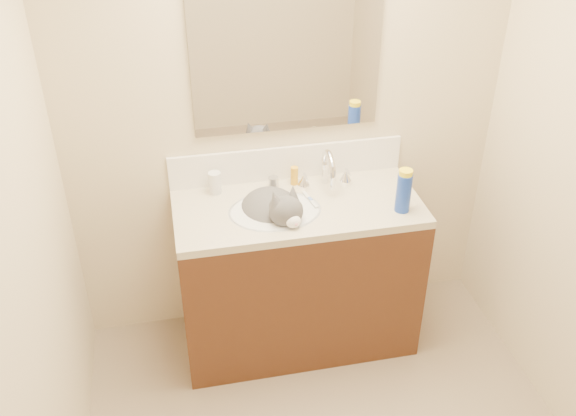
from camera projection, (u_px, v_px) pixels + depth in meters
name	position (u px, v px, depth m)	size (l,w,h in m)	color
room_shell	(369.00, 199.00, 1.95)	(2.24, 2.54, 2.52)	beige
vanity_cabinet	(297.00, 277.00, 3.34)	(1.20, 0.55, 0.82)	#452413
counter_slab	(298.00, 208.00, 3.11)	(1.20, 0.55, 0.04)	beige
basin	(275.00, 223.00, 3.09)	(0.45, 0.36, 0.14)	white
faucet	(327.00, 172.00, 3.19)	(0.28, 0.20, 0.21)	silver
cat	(274.00, 213.00, 3.08)	(0.42, 0.46, 0.33)	#49474A
backsplash	(287.00, 163.00, 3.26)	(1.20, 0.02, 0.18)	white
mirror	(287.00, 50.00, 2.95)	(0.90, 0.02, 0.80)	white
pill_bottle	(215.00, 183.00, 3.16)	(0.06, 0.06, 0.11)	silver
pill_label	(215.00, 185.00, 3.17)	(0.06, 0.06, 0.04)	orange
silver_jar	(273.00, 182.00, 3.22)	(0.05, 0.05, 0.06)	#B7B7BC
amber_bottle	(294.00, 176.00, 3.24)	(0.04, 0.04, 0.10)	gold
toothbrush	(310.00, 200.00, 3.12)	(0.02, 0.15, 0.01)	silver
toothbrush_head	(310.00, 199.00, 3.12)	(0.02, 0.03, 0.02)	#6686D9
spray_can	(404.00, 193.00, 3.00)	(0.07, 0.07, 0.19)	#1839AD
spray_cap	(406.00, 174.00, 2.95)	(0.06, 0.06, 0.04)	yellow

